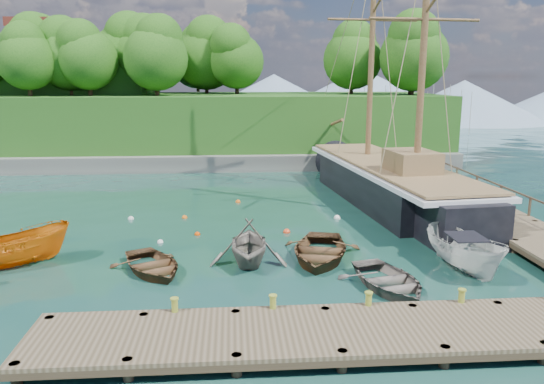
{
  "coord_description": "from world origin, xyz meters",
  "views": [
    {
      "loc": [
        -2.18,
        -20.28,
        7.61
      ],
      "look_at": [
        -0.23,
        5.34,
        2.0
      ],
      "focal_mm": 35.0,
      "sensor_mm": 36.0,
      "label": 1
    }
  ],
  "objects_px": {
    "schooner": "(388,186)",
    "rowboat_2": "(319,259)",
    "rowboat_3": "(388,288)",
    "motorboat_orange": "(15,266)",
    "cabin_boat_white": "(464,271)",
    "rowboat_0": "(153,272)",
    "rowboat_1": "(249,263)"
  },
  "relations": [
    {
      "from": "rowboat_1",
      "to": "rowboat_3",
      "type": "distance_m",
      "value": 5.9
    },
    {
      "from": "rowboat_3",
      "to": "motorboat_orange",
      "type": "relative_size",
      "value": 0.9
    },
    {
      "from": "rowboat_1",
      "to": "rowboat_2",
      "type": "height_order",
      "value": "rowboat_1"
    },
    {
      "from": "rowboat_2",
      "to": "motorboat_orange",
      "type": "relative_size",
      "value": 1.06
    },
    {
      "from": "rowboat_3",
      "to": "motorboat_orange",
      "type": "distance_m",
      "value": 15.0
    },
    {
      "from": "rowboat_2",
      "to": "schooner",
      "type": "height_order",
      "value": "schooner"
    },
    {
      "from": "rowboat_0",
      "to": "cabin_boat_white",
      "type": "relative_size",
      "value": 0.84
    },
    {
      "from": "cabin_boat_white",
      "to": "schooner",
      "type": "height_order",
      "value": "schooner"
    },
    {
      "from": "cabin_boat_white",
      "to": "rowboat_1",
      "type": "bearing_deg",
      "value": 160.62
    },
    {
      "from": "rowboat_0",
      "to": "motorboat_orange",
      "type": "height_order",
      "value": "motorboat_orange"
    },
    {
      "from": "rowboat_0",
      "to": "rowboat_2",
      "type": "height_order",
      "value": "rowboat_2"
    },
    {
      "from": "rowboat_2",
      "to": "cabin_boat_white",
      "type": "relative_size",
      "value": 1.03
    },
    {
      "from": "rowboat_2",
      "to": "schooner",
      "type": "distance_m",
      "value": 11.62
    },
    {
      "from": "rowboat_0",
      "to": "rowboat_3",
      "type": "bearing_deg",
      "value": -41.86
    },
    {
      "from": "rowboat_3",
      "to": "rowboat_0",
      "type": "bearing_deg",
      "value": 152.78
    },
    {
      "from": "rowboat_0",
      "to": "cabin_boat_white",
      "type": "distance_m",
      "value": 12.45
    },
    {
      "from": "rowboat_3",
      "to": "motorboat_orange",
      "type": "height_order",
      "value": "motorboat_orange"
    },
    {
      "from": "schooner",
      "to": "rowboat_3",
      "type": "bearing_deg",
      "value": -112.4
    },
    {
      "from": "rowboat_0",
      "to": "rowboat_3",
      "type": "xyz_separation_m",
      "value": [
        8.88,
        -2.37,
        0.0
      ]
    },
    {
      "from": "schooner",
      "to": "rowboat_2",
      "type": "bearing_deg",
      "value": -126.79
    },
    {
      "from": "rowboat_0",
      "to": "motorboat_orange",
      "type": "xyz_separation_m",
      "value": [
        -5.72,
        1.03,
        0.0
      ]
    },
    {
      "from": "rowboat_2",
      "to": "motorboat_orange",
      "type": "xyz_separation_m",
      "value": [
        -12.59,
        0.04,
        0.0
      ]
    },
    {
      "from": "rowboat_1",
      "to": "rowboat_2",
      "type": "xyz_separation_m",
      "value": [
        3.01,
        0.26,
        0.0
      ]
    },
    {
      "from": "rowboat_3",
      "to": "schooner",
      "type": "height_order",
      "value": "schooner"
    },
    {
      "from": "rowboat_0",
      "to": "rowboat_1",
      "type": "height_order",
      "value": "rowboat_1"
    },
    {
      "from": "rowboat_3",
      "to": "schooner",
      "type": "relative_size",
      "value": 0.15
    },
    {
      "from": "rowboat_3",
      "to": "cabin_boat_white",
      "type": "distance_m",
      "value": 3.85
    },
    {
      "from": "rowboat_3",
      "to": "cabin_boat_white",
      "type": "relative_size",
      "value": 0.88
    },
    {
      "from": "rowboat_1",
      "to": "motorboat_orange",
      "type": "relative_size",
      "value": 0.84
    },
    {
      "from": "rowboat_2",
      "to": "motorboat_orange",
      "type": "distance_m",
      "value": 12.59
    },
    {
      "from": "rowboat_3",
      "to": "motorboat_orange",
      "type": "xyz_separation_m",
      "value": [
        -14.61,
        3.39,
        0.0
      ]
    },
    {
      "from": "cabin_boat_white",
      "to": "schooner",
      "type": "xyz_separation_m",
      "value": [
        0.35,
        11.76,
        1.06
      ]
    }
  ]
}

